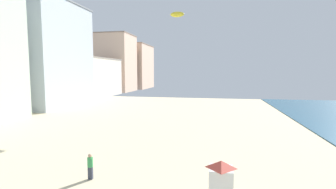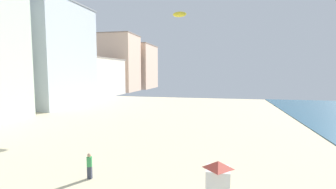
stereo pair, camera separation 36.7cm
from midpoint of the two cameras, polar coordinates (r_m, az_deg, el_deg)
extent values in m
cube|color=#ADB7C1|center=(54.79, -28.02, 8.01)|extent=(14.50, 16.10, 19.66)
cube|color=slate|center=(56.24, -28.50, 18.20)|extent=(14.79, 16.42, 0.30)
cube|color=silver|center=(70.14, -18.19, 3.70)|extent=(11.99, 17.72, 9.98)
cube|color=gray|center=(70.20, -18.32, 7.89)|extent=(12.23, 18.07, 0.30)
cube|color=beige|center=(85.24, -12.67, 7.04)|extent=(12.57, 12.01, 18.77)
cube|color=#89715E|center=(86.06, -12.80, 13.40)|extent=(12.82, 12.25, 0.30)
cube|color=beige|center=(100.59, -8.81, 6.34)|extent=(14.96, 17.11, 17.02)
cube|color=#89715E|center=(101.12, -8.88, 11.25)|extent=(15.26, 17.45, 0.30)
cube|color=#383D4C|center=(16.83, -18.23, -16.98)|extent=(0.28, 0.18, 0.80)
cylinder|color=#389951|center=(16.58, -18.31, -14.74)|extent=(0.34, 0.34, 0.60)
sphere|color=tan|center=(16.45, -18.35, -13.36)|extent=(0.24, 0.24, 0.24)
cube|color=white|center=(12.45, 11.34, -18.54)|extent=(1.10, 1.10, 1.00)
pyramid|color=#D14C3D|center=(12.20, 11.40, -15.64)|extent=(1.10, 1.10, 0.35)
ellipsoid|color=yellow|center=(37.90, 1.87, 18.16)|extent=(2.04, 0.57, 0.79)
camera|label=1|loc=(0.18, -90.55, -0.05)|focal=26.17mm
camera|label=2|loc=(0.18, 89.45, 0.05)|focal=26.17mm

